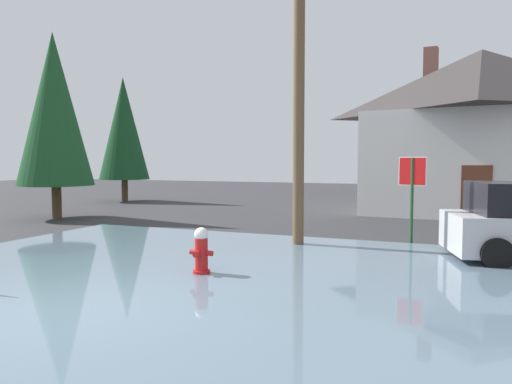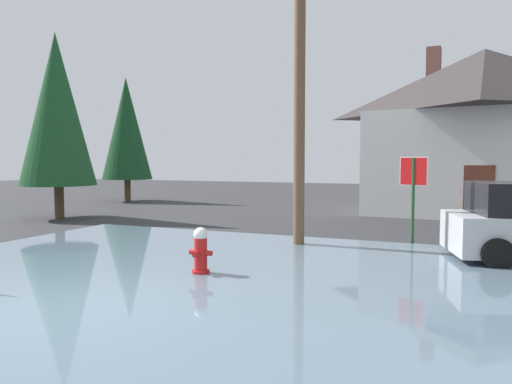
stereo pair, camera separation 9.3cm
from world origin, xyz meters
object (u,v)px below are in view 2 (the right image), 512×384
at_px(fire_hydrant, 201,252).
at_px(pine_tree_tall_left, 57,110).
at_px(house, 483,128).
at_px(pine_tree_mid_left, 127,129).
at_px(stop_sign_far, 413,182).
at_px(utility_pole, 300,86).

height_order(fire_hydrant, pine_tree_tall_left, pine_tree_tall_left).
relative_size(house, pine_tree_mid_left, 1.47).
bearing_deg(fire_hydrant, stop_sign_far, 55.90).
bearing_deg(utility_pole, pine_tree_mid_left, 142.85).
height_order(fire_hydrant, utility_pole, utility_pole).
bearing_deg(fire_hydrant, utility_pole, 78.44).
height_order(utility_pole, pine_tree_mid_left, utility_pole).
bearing_deg(fire_hydrant, pine_tree_mid_left, 131.68).
bearing_deg(utility_pole, stop_sign_far, 26.36).
relative_size(utility_pole, pine_tree_mid_left, 1.17).
xyz_separation_m(stop_sign_far, pine_tree_mid_left, (-15.13, 8.16, 2.23)).
bearing_deg(house, pine_tree_mid_left, -176.91).
xyz_separation_m(fire_hydrant, house, (5.41, 14.10, 3.03)).
bearing_deg(pine_tree_mid_left, fire_hydrant, -48.32).
bearing_deg(stop_sign_far, fire_hydrant, -124.10).
distance_m(utility_pole, pine_tree_mid_left, 15.67).
relative_size(fire_hydrant, stop_sign_far, 0.41).
bearing_deg(pine_tree_mid_left, stop_sign_far, -28.33).
height_order(utility_pole, stop_sign_far, utility_pole).
relative_size(utility_pole, house, 0.80).
relative_size(fire_hydrant, utility_pole, 0.12).
distance_m(stop_sign_far, pine_tree_mid_left, 17.33).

